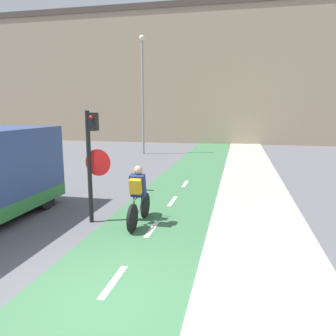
{
  "coord_description": "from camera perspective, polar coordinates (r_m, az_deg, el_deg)",
  "views": [
    {
      "loc": [
        1.97,
        -4.26,
        2.87
      ],
      "look_at": [
        0.0,
        4.82,
        1.2
      ],
      "focal_mm": 35.0,
      "sensor_mm": 36.0,
      "label": 1
    }
  ],
  "objects": [
    {
      "name": "building_row_background",
      "position": [
        30.49,
        8.78,
        15.52
      ],
      "size": [
        60.0,
        5.2,
        11.51
      ],
      "color": "gray",
      "rests_on": "ground_plane"
    },
    {
      "name": "traffic_light_pole",
      "position": [
        8.36,
        -13.08,
        2.38
      ],
      "size": [
        0.67,
        0.25,
        2.84
      ],
      "color": "black",
      "rests_on": "ground_plane"
    },
    {
      "name": "street_lamp_far",
      "position": [
        21.36,
        -4.44,
        14.44
      ],
      "size": [
        0.36,
        0.36,
        7.38
      ],
      "color": "gray",
      "rests_on": "ground_plane"
    },
    {
      "name": "sidewalk_strip",
      "position": [
        5.15,
        17.94,
        -23.85
      ],
      "size": [
        2.4,
        60.0,
        0.05
      ],
      "color": "#A8A399",
      "rests_on": "ground_plane"
    },
    {
      "name": "ground_plane",
      "position": [
        5.5,
        -11.49,
        -21.48
      ],
      "size": [
        120.0,
        120.0,
        0.0
      ],
      "primitive_type": "plane",
      "color": "#5B5B60"
    },
    {
      "name": "bike_lane",
      "position": [
        5.5,
        -11.48,
        -21.38
      ],
      "size": [
        2.66,
        60.0,
        0.02
      ],
      "color": "#3D7047",
      "rests_on": "ground_plane"
    },
    {
      "name": "cyclist_near",
      "position": [
        8.18,
        -5.19,
        -5.11
      ],
      "size": [
        0.46,
        1.77,
        1.51
      ],
      "color": "black",
      "rests_on": "ground_plane"
    }
  ]
}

